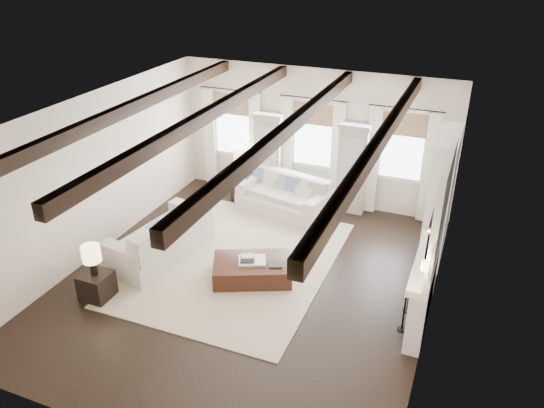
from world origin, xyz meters
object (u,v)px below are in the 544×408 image
at_px(sofa_back, 285,198).
at_px(ottoman, 252,270).
at_px(side_table_front, 97,286).
at_px(sofa_left, 163,239).
at_px(side_table_back, 243,187).

xyz_separation_m(sofa_back, ottoman, (0.39, -2.75, -0.18)).
bearing_deg(sofa_back, side_table_front, -113.82).
relative_size(sofa_left, ottoman, 1.67).
relative_size(ottoman, side_table_front, 2.87).
bearing_deg(ottoman, sofa_left, 154.27).
height_order(sofa_left, side_table_front, sofa_left).
relative_size(sofa_left, side_table_back, 3.60).
height_order(ottoman, side_table_back, side_table_back).
distance_m(sofa_back, side_table_front, 4.73).
height_order(sofa_back, ottoman, sofa_back).
height_order(side_table_front, side_table_back, side_table_back).
height_order(sofa_back, side_table_back, sofa_back).
xyz_separation_m(sofa_left, side_table_back, (0.38, 2.96, -0.06)).
distance_m(sofa_left, side_table_back, 2.98).
bearing_deg(ottoman, side_table_back, 93.36).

